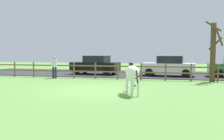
% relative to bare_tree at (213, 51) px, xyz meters
% --- Properties ---
extents(ground_plane, '(60.00, 60.00, 0.00)m').
position_rel_bare_tree_xyz_m(ground_plane, '(-6.60, -4.93, -1.99)').
color(ground_plane, '#5B8C42').
extents(parking_asphalt, '(28.00, 7.40, 0.05)m').
position_rel_bare_tree_xyz_m(parking_asphalt, '(-6.60, 4.37, -1.96)').
color(parking_asphalt, '#2D2D33').
rests_on(parking_asphalt, ground_plane).
extents(paddock_fence, '(21.29, 0.11, 1.15)m').
position_rel_bare_tree_xyz_m(paddock_fence, '(-7.01, 0.07, -1.33)').
color(paddock_fence, brown).
rests_on(paddock_fence, ground_plane).
extents(bare_tree, '(1.16, 1.21, 3.84)m').
position_rel_bare_tree_xyz_m(bare_tree, '(0.00, 0.00, 0.00)').
color(bare_tree, '#513A23').
rests_on(bare_tree, ground_plane).
extents(zebra, '(1.06, 1.81, 1.41)m').
position_rel_bare_tree_xyz_m(zebra, '(-4.29, -5.93, -1.06)').
color(zebra, white).
rests_on(zebra, ground_plane).
extents(crow_on_grass, '(0.21, 0.10, 0.20)m').
position_rel_bare_tree_xyz_m(crow_on_grass, '(-4.48, -4.00, -1.86)').
color(crow_on_grass, black).
rests_on(crow_on_grass, ground_plane).
extents(parked_car_black, '(4.16, 2.23, 1.56)m').
position_rel_bare_tree_xyz_m(parked_car_black, '(-8.77, 3.16, -1.14)').
color(parked_car_black, black).
rests_on(parked_car_black, parking_asphalt).
extents(parked_car_white, '(4.15, 2.20, 1.56)m').
position_rel_bare_tree_xyz_m(parked_car_white, '(-2.74, 2.92, -1.14)').
color(parked_car_white, white).
rests_on(parked_car_white, parking_asphalt).
extents(visitor_near_fence, '(0.41, 0.31, 1.64)m').
position_rel_bare_tree_xyz_m(visitor_near_fence, '(-10.81, -0.34, -1.08)').
color(visitor_near_fence, '#232847').
rests_on(visitor_near_fence, ground_plane).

